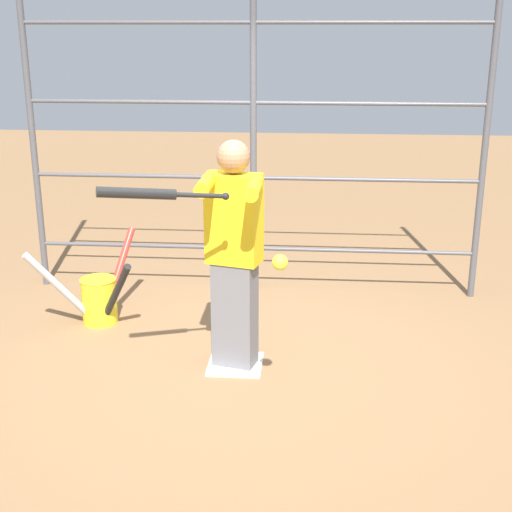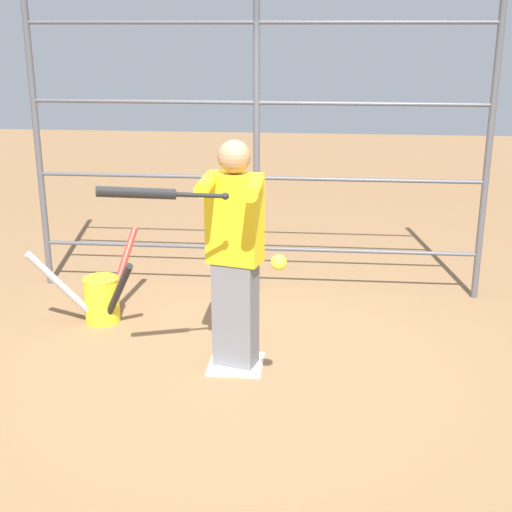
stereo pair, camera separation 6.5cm
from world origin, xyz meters
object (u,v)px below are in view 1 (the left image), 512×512
object	(u,v)px
baseball_bat_swinging	(148,194)
softball_in_flight	(280,262)
batter	(234,250)
bat_bucket	(99,297)

from	to	relation	value
baseball_bat_swinging	softball_in_flight	bearing A→B (deg)	166.49
batter	bat_bucket	xyz separation A→B (m)	(1.24, -0.73, -0.68)
softball_in_flight	bat_bucket	distance (m)	2.39
batter	baseball_bat_swinging	xyz separation A→B (m)	(0.45, 0.62, 0.54)
baseball_bat_swinging	bat_bucket	bearing A→B (deg)	-59.59
softball_in_flight	bat_bucket	xyz separation A→B (m)	(1.60, -1.55, -0.87)
baseball_bat_swinging	softball_in_flight	size ratio (longest dim) A/B	8.03
baseball_bat_swinging	softball_in_flight	xyz separation A→B (m)	(-0.81, 0.19, -0.35)
baseball_bat_swinging	softball_in_flight	world-z (taller)	baseball_bat_swinging
softball_in_flight	bat_bucket	world-z (taller)	softball_in_flight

